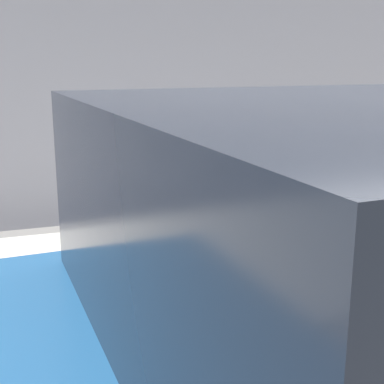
% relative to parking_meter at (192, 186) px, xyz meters
% --- Properties ---
extents(sidewalk, '(24.00, 2.80, 0.10)m').
position_rel_parking_meter_xyz_m(sidewalk, '(0.47, 1.13, -1.07)').
color(sidewalk, '#BCB7AD').
rests_on(sidewalk, ground_plane).
extents(parking_meter, '(0.19, 0.16, 1.41)m').
position_rel_parking_meter_xyz_m(parking_meter, '(0.00, 0.00, 0.00)').
color(parking_meter, '#2D2D30').
rests_on(parking_meter, sidewalk).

